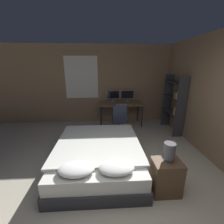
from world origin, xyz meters
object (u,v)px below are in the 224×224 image
at_px(monitor_left, 113,95).
at_px(computer_mouse, 130,104).
at_px(desk, 121,106).
at_px(monitor_right, 127,95).
at_px(keyboard, 122,105).
at_px(bed, 98,155).
at_px(nightstand, 166,177).
at_px(bedside_lamp, 169,151).
at_px(office_chair, 119,122).
at_px(bookshelf, 176,102).

height_order(monitor_left, computer_mouse, monitor_left).
xyz_separation_m(monitor_left, computer_mouse, (0.53, -0.49, -0.22)).
distance_m(desk, monitor_right, 0.48).
bearing_deg(keyboard, bed, -109.32).
relative_size(nightstand, bedside_lamp, 1.82).
bearing_deg(office_chair, keyboard, 75.70).
height_order(bed, monitor_right, monitor_right).
height_order(monitor_left, keyboard, monitor_left).
xyz_separation_m(computer_mouse, office_chair, (-0.39, -0.47, -0.43)).
distance_m(nightstand, desk, 3.08).
xyz_separation_m(nightstand, desk, (-0.39, 3.03, 0.39)).
relative_size(monitor_left, monitor_right, 1.00).
xyz_separation_m(nightstand, computer_mouse, (-0.11, 2.79, 0.50)).
distance_m(nightstand, monitor_right, 3.36).
bearing_deg(bedside_lamp, monitor_right, 92.24).
bearing_deg(nightstand, keyboard, 97.90).
height_order(bed, desk, desk).
bearing_deg(nightstand, bed, 146.02).
bearing_deg(office_chair, bedside_lamp, -77.65).
bearing_deg(monitor_right, keyboard, -117.66).
bearing_deg(computer_mouse, bedside_lamp, -87.70).
height_order(keyboard, office_chair, office_chair).
height_order(bedside_lamp, monitor_right, monitor_right).
xyz_separation_m(monitor_right, computer_mouse, (0.02, -0.49, -0.22)).
distance_m(desk, keyboard, 0.26).
xyz_separation_m(bed, bookshelf, (2.28, 1.57, 0.72)).
distance_m(bedside_lamp, desk, 3.06).
distance_m(monitor_right, computer_mouse, 0.54).
relative_size(monitor_left, office_chair, 0.52).
bearing_deg(desk, bookshelf, -24.85).
distance_m(bed, office_chair, 1.68).
bearing_deg(monitor_left, keyboard, -62.34).
bearing_deg(bookshelf, keyboard, 162.98).
bearing_deg(desk, office_chair, -99.52).
bearing_deg(bed, monitor_right, 68.97).
xyz_separation_m(keyboard, computer_mouse, (0.27, 0.00, 0.01)).
xyz_separation_m(monitor_right, keyboard, (-0.26, -0.49, -0.23)).
xyz_separation_m(nightstand, monitor_right, (-0.13, 3.28, 0.72)).
relative_size(nightstand, desk, 0.39).
bearing_deg(bed, bookshelf, 34.51).
distance_m(keyboard, computer_mouse, 0.28).
height_order(bedside_lamp, keyboard, bedside_lamp).
xyz_separation_m(computer_mouse, bookshelf, (1.28, -0.48, 0.19)).
bearing_deg(desk, bed, -107.39).
relative_size(bed, monitor_left, 4.33).
distance_m(nightstand, bookshelf, 2.68).
height_order(bed, keyboard, keyboard).
height_order(monitor_left, office_chair, monitor_left).
height_order(monitor_left, monitor_right, same).
distance_m(bed, nightstand, 1.33).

